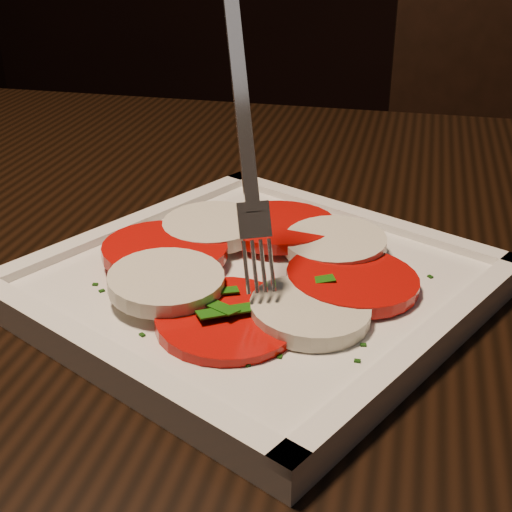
% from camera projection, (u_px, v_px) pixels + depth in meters
% --- Properties ---
extents(table, '(1.27, 0.90, 0.75)m').
position_uv_depth(table, '(324.00, 353.00, 0.59)').
color(table, black).
rests_on(table, ground).
extents(chair, '(0.49, 0.49, 0.93)m').
position_uv_depth(chair, '(510.00, 201.00, 1.20)').
color(chair, black).
rests_on(chair, ground).
extents(plate, '(0.34, 0.34, 0.01)m').
position_uv_depth(plate, '(256.00, 286.00, 0.47)').
color(plate, white).
rests_on(plate, table).
extents(caprese_salad, '(0.22, 0.21, 0.02)m').
position_uv_depth(caprese_salad, '(256.00, 265.00, 0.46)').
color(caprese_salad, '#BA0504').
rests_on(caprese_salad, plate).
extents(fork, '(0.07, 0.09, 0.15)m').
position_uv_depth(fork, '(242.00, 139.00, 0.42)').
color(fork, white).
rests_on(fork, caprese_salad).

